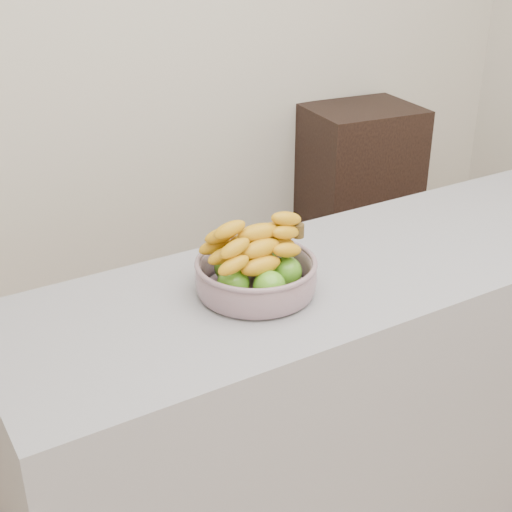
# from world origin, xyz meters

# --- Properties ---
(counter) EXTENTS (2.00, 0.60, 0.90)m
(counter) POSITION_xyz_m (0.00, 0.56, 0.45)
(counter) COLOR gray
(counter) RESTS_ON ground
(cabinet) EXTENTS (0.55, 0.46, 0.92)m
(cabinet) POSITION_xyz_m (0.98, 1.78, 0.46)
(cabinet) COLOR black
(cabinet) RESTS_ON ground
(fruit_bowl) EXTENTS (0.30, 0.30, 0.18)m
(fruit_bowl) POSITION_xyz_m (-0.34, 0.56, 0.96)
(fruit_bowl) COLOR #929EB0
(fruit_bowl) RESTS_ON counter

